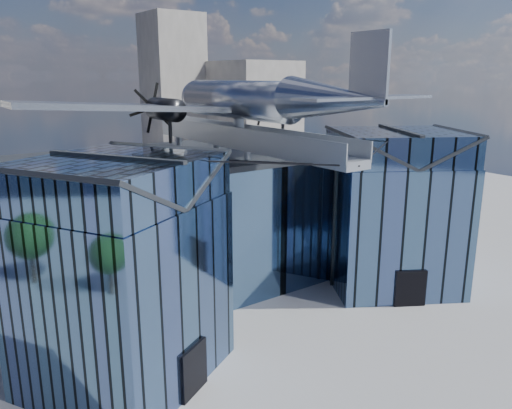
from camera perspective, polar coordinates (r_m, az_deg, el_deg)
ground_plane at (r=34.35m, az=1.98°, el=-12.40°), size 120.00×120.00×0.00m
museum at (r=36.81m, az=-3.45°, el=-1.30°), size 32.88×24.50×17.60m
bg_towers at (r=77.62m, az=-20.64°, el=9.47°), size 77.00×24.50×26.00m
tree_plaza_e at (r=51.01m, az=19.35°, el=0.11°), size 3.64×3.64×5.32m
tree_side_e at (r=60.95m, az=20.65°, el=2.02°), size 3.65×3.65×4.98m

